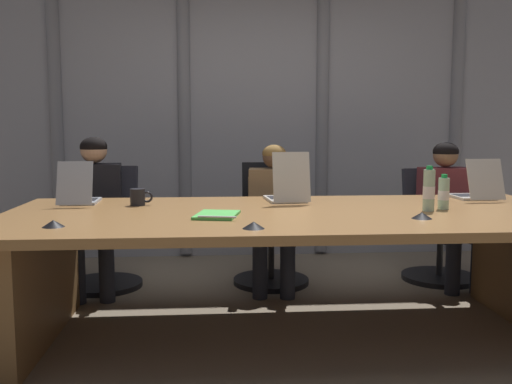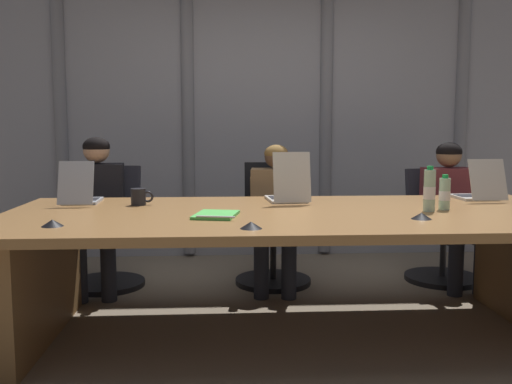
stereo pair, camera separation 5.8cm
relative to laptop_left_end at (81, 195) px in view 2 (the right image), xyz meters
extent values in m
plane|color=#7F705B|center=(1.34, -0.43, -0.80)|extent=(10.29, 10.29, 0.00)
cube|color=olive|center=(1.34, -0.43, -0.08)|extent=(3.40, 1.48, 0.05)
cube|color=black|center=(1.34, -0.43, -0.15)|extent=(2.89, 0.10, 0.06)
cube|color=brown|center=(-0.11, -0.43, -0.45)|extent=(0.08, 1.26, 0.69)
cube|color=#9999A0|center=(1.34, 1.73, 0.78)|extent=(5.15, 0.10, 3.15)
cylinder|color=gray|center=(-0.58, 1.68, 0.78)|extent=(0.12, 0.12, 3.09)
cylinder|color=gray|center=(0.60, 1.68, 0.78)|extent=(0.12, 0.12, 3.09)
cylinder|color=gray|center=(1.91, 1.68, 0.78)|extent=(0.12, 0.12, 3.09)
cylinder|color=gray|center=(3.24, 1.68, 0.78)|extent=(0.12, 0.12, 3.09)
cube|color=#A8ADB7|center=(0.00, 0.06, -0.05)|extent=(0.23, 0.30, 0.02)
cube|color=black|center=(0.00, 0.09, -0.04)|extent=(0.19, 0.17, 0.00)
cube|color=#A8ADB7|center=(0.00, -0.13, 0.09)|extent=(0.22, 0.11, 0.27)
cube|color=black|center=(0.00, -0.13, 0.10)|extent=(0.20, 0.10, 0.24)
cube|color=beige|center=(1.35, 0.07, -0.05)|extent=(0.27, 0.36, 0.02)
cube|color=black|center=(1.34, 0.10, -0.04)|extent=(0.22, 0.20, 0.00)
cube|color=beige|center=(1.36, -0.13, 0.12)|extent=(0.25, 0.09, 0.32)
cube|color=black|center=(1.36, -0.12, 0.12)|extent=(0.22, 0.08, 0.29)
cube|color=beige|center=(2.67, 0.10, -0.05)|extent=(0.25, 0.30, 0.02)
cube|color=black|center=(2.67, 0.12, -0.04)|extent=(0.21, 0.17, 0.00)
cube|color=beige|center=(2.67, -0.10, 0.10)|extent=(0.24, 0.11, 0.27)
cube|color=black|center=(2.67, -0.09, 0.10)|extent=(0.22, 0.09, 0.24)
cube|color=#2D2D38|center=(0.00, 0.67, -0.39)|extent=(0.55, 0.55, 0.08)
cube|color=#2D2D38|center=(0.04, 0.88, -0.11)|extent=(0.45, 0.18, 0.49)
cylinder|color=#262628|center=(0.00, 0.67, -0.60)|extent=(0.05, 0.05, 0.33)
cylinder|color=black|center=(0.00, 0.67, -0.78)|extent=(0.60, 0.60, 0.04)
cube|color=black|center=(1.32, 0.67, -0.39)|extent=(0.48, 0.48, 0.08)
cube|color=black|center=(1.32, 0.89, -0.10)|extent=(0.43, 0.12, 0.51)
cylinder|color=#262628|center=(1.32, 0.67, -0.60)|extent=(0.05, 0.05, 0.33)
cylinder|color=black|center=(1.32, 0.67, -0.78)|extent=(0.60, 0.60, 0.04)
cube|color=#2D2D38|center=(2.70, 0.67, -0.39)|extent=(0.55, 0.55, 0.08)
cube|color=#2D2D38|center=(2.66, 0.88, -0.13)|extent=(0.44, 0.18, 0.45)
cylinder|color=#262628|center=(2.70, 0.67, -0.60)|extent=(0.05, 0.05, 0.33)
cylinder|color=black|center=(2.70, 0.67, -0.78)|extent=(0.60, 0.60, 0.04)
cube|color=black|center=(-0.03, 0.65, -0.09)|extent=(0.41, 0.26, 0.52)
sphere|color=tan|center=(-0.03, 0.65, 0.27)|extent=(0.20, 0.20, 0.20)
ellipsoid|color=black|center=(-0.03, 0.65, 0.29)|extent=(0.20, 0.20, 0.15)
cylinder|color=black|center=(0.13, 0.66, -0.03)|extent=(0.08, 0.14, 0.27)
cylinder|color=tan|center=(0.15, 0.45, -0.14)|extent=(0.09, 0.30, 0.06)
cylinder|color=black|center=(-0.20, 0.63, -0.03)|extent=(0.08, 0.14, 0.27)
cylinder|color=tan|center=(-0.18, 0.42, -0.14)|extent=(0.09, 0.30, 0.06)
cylinder|color=#262833|center=(0.09, 0.46, -0.38)|extent=(0.17, 0.41, 0.13)
cylinder|color=#262833|center=(0.10, 0.28, -0.59)|extent=(0.11, 0.11, 0.43)
cylinder|color=#262833|center=(-0.11, 0.44, -0.38)|extent=(0.17, 0.41, 0.13)
cylinder|color=#262833|center=(-0.09, 0.26, -0.59)|extent=(0.11, 0.11, 0.43)
cube|color=olive|center=(1.33, 0.65, -0.12)|extent=(0.41, 0.26, 0.47)
sphere|color=brown|center=(1.33, 0.65, 0.22)|extent=(0.18, 0.18, 0.18)
ellipsoid|color=olive|center=(1.33, 0.65, 0.24)|extent=(0.19, 0.19, 0.14)
cylinder|color=olive|center=(1.50, 0.63, -0.07)|extent=(0.08, 0.14, 0.27)
cylinder|color=brown|center=(1.48, 0.42, -0.19)|extent=(0.09, 0.30, 0.06)
cylinder|color=olive|center=(1.17, 0.66, -0.07)|extent=(0.08, 0.14, 0.27)
cylinder|color=brown|center=(1.15, 0.45, -0.19)|extent=(0.09, 0.30, 0.06)
cylinder|color=#262833|center=(1.41, 0.44, -0.38)|extent=(0.17, 0.41, 0.13)
cylinder|color=#262833|center=(1.40, 0.26, -0.59)|extent=(0.11, 0.11, 0.43)
cylinder|color=#262833|center=(1.21, 0.46, -0.38)|extent=(0.17, 0.41, 0.13)
cylinder|color=#262833|center=(1.20, 0.28, -0.59)|extent=(0.11, 0.11, 0.43)
cube|color=brown|center=(2.71, 0.65, -0.12)|extent=(0.39, 0.24, 0.47)
sphere|color=#8C6647|center=(2.71, 0.65, 0.22)|extent=(0.20, 0.20, 0.20)
ellipsoid|color=black|center=(2.71, 0.65, 0.25)|extent=(0.20, 0.20, 0.15)
cylinder|color=brown|center=(2.87, 0.66, -0.07)|extent=(0.08, 0.14, 0.27)
cylinder|color=#8C6647|center=(2.88, 0.45, -0.19)|extent=(0.08, 0.30, 0.06)
cylinder|color=brown|center=(2.55, 0.64, -0.07)|extent=(0.08, 0.14, 0.27)
cylinder|color=#8C6647|center=(2.56, 0.43, -0.19)|extent=(0.08, 0.30, 0.06)
cylinder|color=#262833|center=(2.82, 0.45, -0.38)|extent=(0.15, 0.41, 0.13)
cylinder|color=#262833|center=(2.83, 0.27, -0.59)|extent=(0.11, 0.11, 0.43)
cylinder|color=#262833|center=(2.62, 0.44, -0.38)|extent=(0.15, 0.41, 0.13)
cylinder|color=#262833|center=(2.63, 0.26, -0.59)|extent=(0.11, 0.11, 0.43)
cylinder|color=#ADD1B2|center=(2.13, -0.47, 0.07)|extent=(0.07, 0.07, 0.25)
cylinder|color=white|center=(2.13, -0.47, 0.06)|extent=(0.07, 0.07, 0.07)
cylinder|color=green|center=(2.13, -0.47, 0.20)|extent=(0.04, 0.04, 0.02)
cylinder|color=#ADD1B2|center=(2.25, -0.41, 0.04)|extent=(0.07, 0.07, 0.19)
cylinder|color=white|center=(2.25, -0.41, 0.03)|extent=(0.07, 0.07, 0.06)
cylinder|color=green|center=(2.25, -0.41, 0.15)|extent=(0.04, 0.04, 0.02)
cylinder|color=black|center=(0.38, -0.09, 0.00)|extent=(0.09, 0.09, 0.11)
torus|color=black|center=(0.44, -0.09, 0.00)|extent=(0.07, 0.01, 0.07)
cone|color=black|center=(1.99, -0.75, -0.04)|extent=(0.11, 0.11, 0.03)
cone|color=black|center=(1.06, -0.98, -0.04)|extent=(0.11, 0.11, 0.03)
cone|color=black|center=(0.07, -0.85, -0.04)|extent=(0.11, 0.11, 0.03)
cube|color=#4CB74C|center=(0.88, -0.58, -0.05)|extent=(0.28, 0.34, 0.02)
cylinder|color=silver|center=(0.88, -0.73, -0.04)|extent=(0.21, 0.06, 0.01)
camera|label=1|loc=(0.86, -3.67, 0.43)|focal=39.26mm
camera|label=2|loc=(0.92, -3.67, 0.43)|focal=39.26mm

